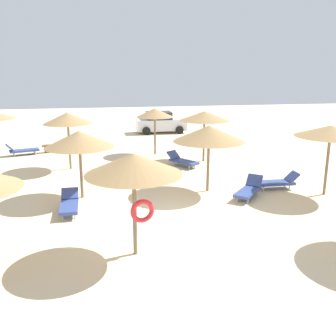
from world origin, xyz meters
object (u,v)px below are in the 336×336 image
at_px(parasol_8, 155,113).
at_px(parked_car, 161,123).
at_px(lounger_2, 22,150).
at_px(bench_0, 54,147).
at_px(parasol_1, 204,116).
at_px(lounger_5, 278,182).
at_px(bench_1, 88,144).
at_px(parasol_5, 331,131).
at_px(parasol_6, 134,165).
at_px(parasol_9, 67,118).
at_px(lounger_1, 182,160).
at_px(lounger_0, 69,204).
at_px(lounger_3, 249,190).
at_px(parasol_0, 79,139).
at_px(parasol_3, 209,134).

bearing_deg(parasol_8, parked_car, 78.49).
xyz_separation_m(lounger_2, bench_0, (1.85, 0.59, 0.02)).
relative_size(parasol_1, parked_car, 0.71).
bearing_deg(lounger_5, bench_1, 129.74).
distance_m(parasol_5, parasol_6, 9.25).
xyz_separation_m(parasol_1, bench_1, (-6.60, 4.52, -2.23)).
distance_m(parasol_6, lounger_5, 8.72).
xyz_separation_m(parasol_9, lounger_1, (5.93, -0.52, -2.36)).
bearing_deg(lounger_0, lounger_3, 3.04).
distance_m(parasol_1, parasol_8, 3.37).
distance_m(parasol_0, parked_car, 16.55).
distance_m(parasol_5, bench_1, 15.24).
xyz_separation_m(lounger_0, bench_1, (0.43, 11.37, 0.03)).
bearing_deg(parasol_0, parasol_9, 99.16).
xyz_separation_m(lounger_1, lounger_2, (-9.07, 4.35, 0.00)).
distance_m(parasol_3, lounger_0, 6.33).
height_order(parasol_0, parasol_3, parasol_3).
bearing_deg(lounger_0, parasol_6, -60.85).
distance_m(parasol_8, lounger_2, 8.44).
bearing_deg(parasol_3, parasol_0, 179.29).
xyz_separation_m(parasol_3, bench_1, (-5.31, 9.88, -2.18)).
relative_size(parasol_6, lounger_2, 1.50).
xyz_separation_m(parasol_3, parasol_5, (4.73, -1.34, 0.17)).
distance_m(parasol_9, parked_car, 12.57).
bearing_deg(lounger_2, lounger_1, -25.64).
relative_size(parasol_0, bench_1, 1.85).
height_order(parasol_1, parasol_9, parasol_9).
height_order(parasol_5, lounger_5, parasol_5).
bearing_deg(parasol_6, parked_car, 78.97).
height_order(parasol_0, lounger_1, parasol_0).
bearing_deg(bench_0, parasol_3, -51.60).
bearing_deg(parasol_5, parasol_1, 117.28).
distance_m(bench_0, bench_1, 2.16).
bearing_deg(parasol_6, lounger_3, 39.21).
bearing_deg(parked_car, lounger_0, -109.89).
distance_m(lounger_2, parked_car, 11.80).
height_order(lounger_3, lounger_5, lounger_3).
bearing_deg(parasol_5, lounger_1, 130.60).
distance_m(bench_0, parked_car, 9.97).
height_order(parasol_0, lounger_2, parasol_0).
bearing_deg(bench_1, parasol_6, -83.68).
distance_m(lounger_0, lounger_1, 8.10).
bearing_deg(parasol_3, bench_0, 128.40).
bearing_deg(lounger_2, lounger_3, -42.66).
relative_size(parasol_8, lounger_5, 1.50).
relative_size(parasol_8, lounger_0, 1.47).
relative_size(parasol_8, parasol_9, 0.95).
bearing_deg(bench_0, bench_1, 14.26).
bearing_deg(parasol_0, bench_0, 102.61).
relative_size(parasol_3, lounger_3, 1.67).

